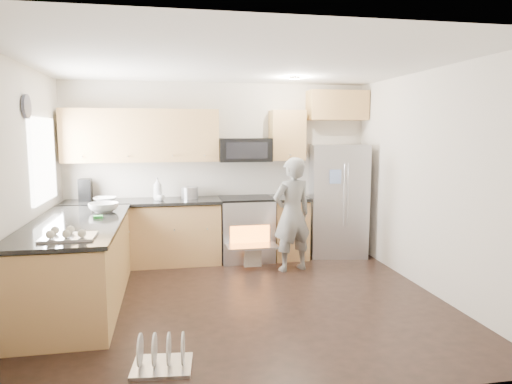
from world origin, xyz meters
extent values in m
plane|color=black|center=(0.00, 0.00, 0.00)|extent=(4.50, 4.50, 0.00)
cube|color=beige|center=(0.00, 2.00, 1.30)|extent=(4.50, 0.04, 2.60)
cube|color=beige|center=(0.00, -2.00, 1.30)|extent=(4.50, 0.04, 2.60)
cube|color=beige|center=(-2.25, 0.00, 1.30)|extent=(0.04, 4.00, 2.60)
cube|color=beige|center=(2.25, 0.00, 1.30)|extent=(0.04, 4.00, 2.60)
cube|color=white|center=(0.00, 0.00, 2.60)|extent=(4.50, 4.00, 0.04)
cube|color=white|center=(-2.23, 1.00, 1.55)|extent=(0.04, 1.00, 1.00)
cylinder|color=#FBE8C8|center=(0.90, 1.10, 2.58)|extent=(0.14, 0.14, 0.02)
cylinder|color=#474754|center=(-2.22, 0.45, 2.15)|extent=(0.03, 0.26, 0.26)
cube|color=tan|center=(-1.12, 1.70, 0.43)|extent=(2.15, 0.60, 0.87)
cube|color=black|center=(-1.12, 1.69, 0.91)|extent=(2.19, 0.64, 0.04)
cube|color=tan|center=(1.00, 1.70, 0.43)|extent=(0.50, 0.60, 0.87)
cube|color=black|center=(1.00, 1.69, 0.91)|extent=(0.54, 0.64, 0.04)
cube|color=tan|center=(-1.12, 1.83, 1.83)|extent=(2.16, 0.33, 0.74)
cube|color=tan|center=(1.00, 1.83, 1.83)|extent=(0.50, 0.33, 0.74)
cube|color=tan|center=(1.78, 1.83, 2.28)|extent=(0.90, 0.33, 0.44)
imported|color=white|center=(-1.62, 1.60, 0.96)|extent=(0.30, 0.30, 0.07)
imported|color=silver|center=(-0.92, 1.71, 1.09)|extent=(0.12, 0.13, 0.32)
imported|color=silver|center=(-0.88, 1.64, 0.97)|extent=(0.11, 0.11, 0.09)
cylinder|color=#B7B7BC|center=(-0.46, 1.78, 1.01)|extent=(0.24, 0.24, 0.17)
cube|color=black|center=(-1.91, 1.81, 1.08)|extent=(0.16, 0.20, 0.31)
cylinder|color=#B7B7BC|center=(1.12, 1.74, 0.96)|extent=(0.09, 0.09, 0.07)
cube|color=tan|center=(-1.75, 0.25, 0.43)|extent=(0.90, 2.30, 0.87)
cube|color=black|center=(-1.75, 0.25, 0.91)|extent=(0.96, 2.36, 0.04)
imported|color=silver|center=(-1.53, 0.82, 0.98)|extent=(0.35, 0.35, 0.11)
cube|color=green|center=(-1.54, 0.41, 0.94)|extent=(0.10, 0.07, 0.03)
cube|color=#B7B7BC|center=(-1.65, -0.55, 0.97)|extent=(0.47, 0.36, 0.10)
cube|color=#B7B7BC|center=(0.35, 1.68, 0.45)|extent=(0.76, 0.62, 0.90)
cube|color=black|center=(0.35, 1.68, 0.92)|extent=(0.76, 0.60, 0.03)
cube|color=orange|center=(0.35, 1.36, 0.40)|extent=(0.56, 0.02, 0.34)
cube|color=#B7B7BC|center=(0.35, 1.20, 0.32)|extent=(0.70, 0.34, 0.03)
cube|color=beige|center=(0.35, 1.15, 0.18)|extent=(0.24, 0.03, 0.28)
cube|color=black|center=(0.35, 1.80, 1.62)|extent=(0.76, 0.40, 0.34)
cube|color=#B7B7BC|center=(1.77, 1.70, 0.85)|extent=(0.93, 0.78, 1.69)
cylinder|color=#B7B7BC|center=(1.74, 1.37, 0.97)|extent=(0.02, 0.02, 0.92)
cylinder|color=#B7B7BC|center=(1.80, 1.37, 0.97)|extent=(0.02, 0.02, 0.92)
cube|color=#FF93C1|center=(1.95, 1.37, 0.78)|extent=(0.22, 0.04, 0.28)
cube|color=#7E97CA|center=(1.60, 1.37, 1.24)|extent=(0.16, 0.03, 0.20)
imported|color=gray|center=(0.87, 1.04, 0.77)|extent=(0.64, 0.50, 1.55)
cube|color=#B7B7BC|center=(-0.84, -1.31, 0.01)|extent=(0.50, 0.42, 0.03)
cylinder|color=silver|center=(-1.01, -1.29, 0.16)|extent=(0.04, 0.26, 0.26)
cylinder|color=silver|center=(-0.89, -1.30, 0.16)|extent=(0.04, 0.26, 0.26)
cylinder|color=silver|center=(-0.78, -1.31, 0.16)|extent=(0.04, 0.26, 0.26)
cylinder|color=silver|center=(-0.67, -1.33, 0.16)|extent=(0.04, 0.26, 0.26)
camera|label=1|loc=(-0.74, -4.83, 1.88)|focal=32.00mm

